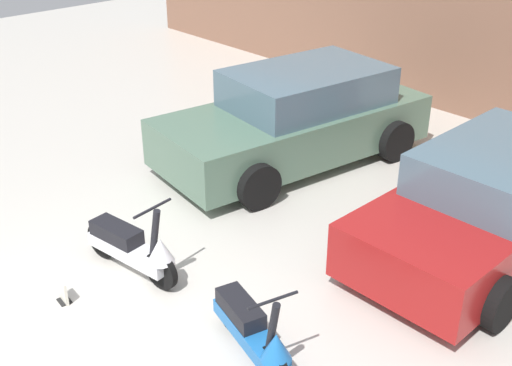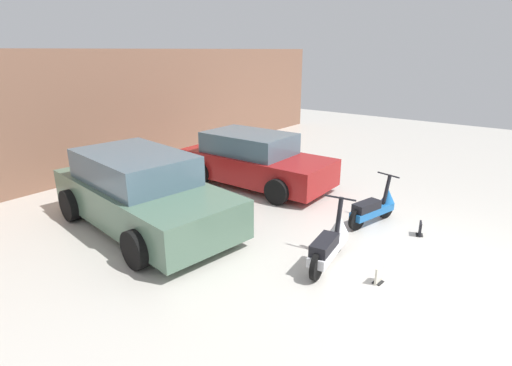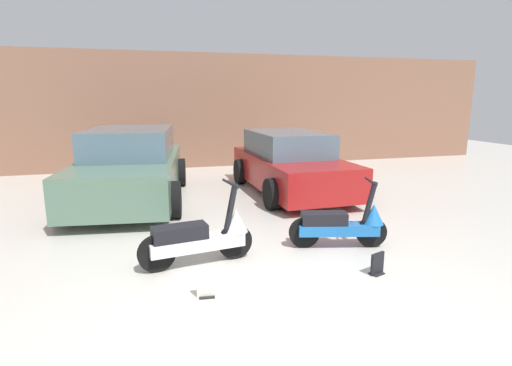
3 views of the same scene
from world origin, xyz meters
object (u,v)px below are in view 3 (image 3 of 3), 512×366
Objects in this scene: car_rear_left at (131,167)px; placard_near_left_scooter at (207,286)px; scooter_front_right at (342,224)px; car_rear_center at (290,164)px; scooter_front_left at (202,236)px; placard_near_right_scooter at (377,265)px.

placard_near_left_scooter is (0.81, -4.36, -0.56)m from car_rear_left.
car_rear_center is at bearing 96.23° from scooter_front_right.
scooter_front_left is 0.88m from placard_near_left_scooter.
placard_near_left_scooter is at bearing 17.99° from car_rear_left.
car_rear_left reaches higher than car_rear_center.
scooter_front_left is 5.46× the size of placard_near_left_scooter.
car_rear_left reaches higher than placard_near_left_scooter.
car_rear_left is at bearing 100.51° from placard_near_left_scooter.
scooter_front_right is 5.04× the size of placard_near_right_scooter.
car_rear_center is at bearing 59.61° from placard_near_left_scooter.
scooter_front_left is at bearing 156.00° from placard_near_right_scooter.
placard_near_right_scooter is (-0.01, -0.89, -0.22)m from scooter_front_right.
placard_near_right_scooter is at bearing -76.56° from scooter_front_right.
placard_near_left_scooter is 1.98m from placard_near_right_scooter.
car_rear_center reaches higher than scooter_front_right.
placard_near_right_scooter is at bearing -0.02° from placard_near_left_scooter.
car_rear_left reaches higher than scooter_front_left.
scooter_front_right is at bearing 46.42° from car_rear_left.
car_rear_left reaches higher than scooter_front_right.
car_rear_left is 4.47m from placard_near_left_scooter.
scooter_front_right is 4.48m from car_rear_left.
car_rear_center is 4.90m from placard_near_left_scooter.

